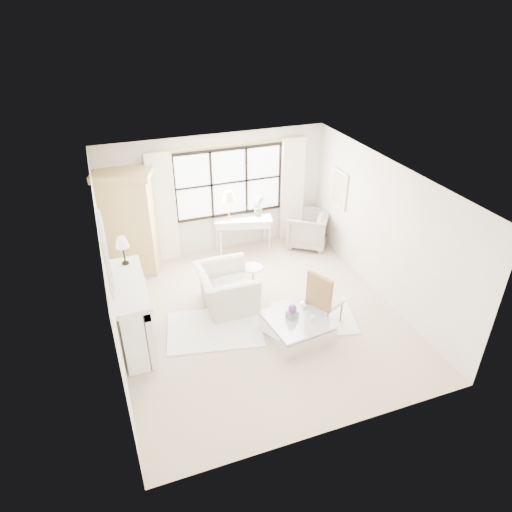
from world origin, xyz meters
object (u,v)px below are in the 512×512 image
Objects in this scene: club_armchair at (226,288)px; coffee_table at (297,327)px; armoire at (129,222)px; console_table at (243,234)px.

club_armchair is 1.05× the size of coffee_table.
armoire is 4.09m from coffee_table.
club_armchair is (-1.00, -1.95, -0.02)m from console_table.
console_table is at bearing 80.75° from coffee_table.
console_table reaches higher than coffee_table.
coffee_table is (-0.11, -3.26, -0.22)m from console_table.
armoire is 1.91× the size of club_armchair.
armoire reaches higher than console_table.
coffee_table is at bearing -35.36° from armoire.
console_table is 3.26m from coffee_table.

